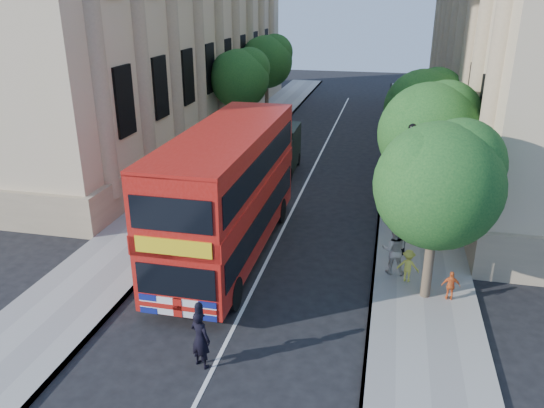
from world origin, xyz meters
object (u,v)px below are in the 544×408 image
Objects in this scene: lamp_post at (406,196)px; police_constable at (200,339)px; double_decker_bus at (228,190)px; box_van at (280,151)px; woman_pedestrian at (394,250)px.

lamp_post is 9.70m from police_constable.
lamp_post is 0.49× the size of double_decker_bus.
lamp_post reaches higher than box_van.
double_decker_bus reaches higher than woman_pedestrian.
double_decker_bus is at bearing -89.87° from box_van.
double_decker_bus is 2.38× the size of box_van.
double_decker_bus reaches higher than box_van.
police_constable is at bearing 53.18° from woman_pedestrian.
lamp_post reaches higher than double_decker_bus.
woman_pedestrian is (6.25, -0.35, -1.67)m from double_decker_bus.
woman_pedestrian is at bearing -3.02° from double_decker_bus.
double_decker_bus is 7.02m from police_constable.
box_van is 17.35m from police_constable.
lamp_post is 2.96× the size of police_constable.
police_constable is at bearing -79.65° from double_decker_bus.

